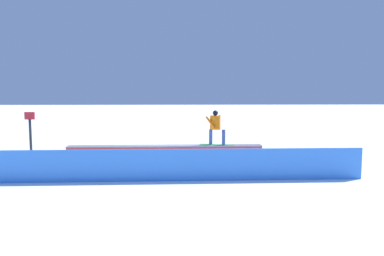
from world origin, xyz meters
The scene contains 5 objects.
ground_plane centered at (0.00, 0.00, 0.00)m, with size 120.00×120.00×0.00m, color white.
grind_box centered at (0.00, 0.00, 0.30)m, with size 7.97×0.60×0.67m.
snowboarder centered at (-2.08, -0.05, 1.45)m, with size 1.49×0.66×1.43m.
safety_fence centered at (0.00, 3.31, 0.52)m, with size 13.18×0.06×1.04m, color #3B85EA.
trail_marker centered at (5.40, 0.13, 1.10)m, with size 0.40×0.10×2.06m.
Camera 1 is at (-0.66, 14.89, 2.91)m, focal length 34.22 mm.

